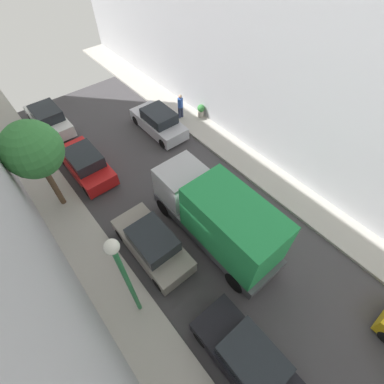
# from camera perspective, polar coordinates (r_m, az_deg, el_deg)

# --- Properties ---
(ground) EXTENTS (32.00, 32.00, 0.00)m
(ground) POSITION_cam_1_polar(r_m,az_deg,el_deg) (13.85, 2.99, -7.58)
(ground) COLOR #423F42
(sidewalk_left) EXTENTS (2.00, 44.00, 0.15)m
(sidewalk_left) POSITION_cam_1_polar(r_m,az_deg,el_deg) (12.77, -15.05, -19.46)
(sidewalk_left) COLOR #B7B2A8
(sidewalk_left) RESTS_ON ground
(sidewalk_right) EXTENTS (2.00, 44.00, 0.15)m
(sidewalk_right) POSITION_cam_1_polar(r_m,az_deg,el_deg) (16.34, 16.21, 2.44)
(sidewalk_right) COLOR #B7B2A8
(sidewalk_right) RESTS_ON ground
(parked_car_left_1) EXTENTS (1.78, 4.20, 1.57)m
(parked_car_left_1) POSITION_cam_1_polar(r_m,az_deg,el_deg) (11.33, 11.53, -30.68)
(parked_car_left_1) COLOR black
(parked_car_left_1) RESTS_ON ground
(parked_car_left_2) EXTENTS (1.78, 4.20, 1.57)m
(parked_car_left_2) POSITION_cam_1_polar(r_m,az_deg,el_deg) (12.71, -8.15, -10.53)
(parked_car_left_2) COLOR gray
(parked_car_left_2) RESTS_ON ground
(parked_car_left_3) EXTENTS (1.78, 4.20, 1.57)m
(parked_car_left_3) POSITION_cam_1_polar(r_m,az_deg,el_deg) (16.77, -21.03, 5.46)
(parked_car_left_3) COLOR red
(parked_car_left_3) RESTS_ON ground
(parked_car_left_4) EXTENTS (1.78, 4.20, 1.57)m
(parked_car_left_4) POSITION_cam_1_polar(r_m,az_deg,el_deg) (21.07, -27.41, 13.18)
(parked_car_left_4) COLOR white
(parked_car_left_4) RESTS_ON ground
(parked_car_right_2) EXTENTS (1.78, 4.20, 1.57)m
(parked_car_right_2) POSITION_cam_1_polar(r_m,az_deg,el_deg) (18.72, -6.86, 14.14)
(parked_car_right_2) COLOR silver
(parked_car_right_2) RESTS_ON ground
(delivery_truck) EXTENTS (2.26, 6.60, 3.38)m
(delivery_truck) POSITION_cam_1_polar(r_m,az_deg,el_deg) (12.10, 5.49, -5.21)
(delivery_truck) COLOR #4C4C51
(delivery_truck) RESTS_ON ground
(pedestrian) EXTENTS (0.40, 0.36, 1.72)m
(pedestrian) POSITION_cam_1_polar(r_m,az_deg,el_deg) (19.48, -2.40, 17.36)
(pedestrian) COLOR #2D334C
(pedestrian) RESTS_ON sidewalk_right
(street_tree_0) EXTENTS (2.53, 2.53, 4.95)m
(street_tree_0) POSITION_cam_1_polar(r_m,az_deg,el_deg) (13.68, -29.94, 7.49)
(street_tree_0) COLOR brown
(street_tree_0) RESTS_ON sidewalk_left
(potted_plant_1) EXTENTS (0.50, 0.50, 0.89)m
(potted_plant_1) POSITION_cam_1_polar(r_m,az_deg,el_deg) (19.83, 1.85, 16.48)
(potted_plant_1) COLOR #B2A899
(potted_plant_1) RESTS_ON sidewalk_right
(lamp_post) EXTENTS (0.44, 0.44, 5.33)m
(lamp_post) POSITION_cam_1_polar(r_m,az_deg,el_deg) (9.06, -13.98, -15.63)
(lamp_post) COLOR #26723F
(lamp_post) RESTS_ON sidewalk_left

